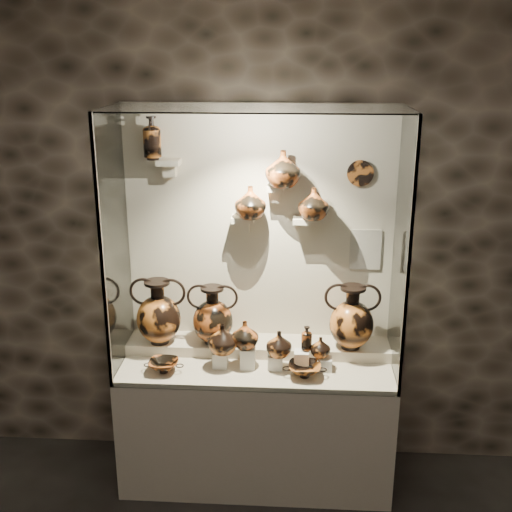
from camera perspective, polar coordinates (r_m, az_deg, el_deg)
The scene contains 36 objects.
wall_back at distance 4.08m, azimuth 0.33°, elevation 2.22°, with size 5.00×0.02×3.20m, color black.
plinth at distance 4.29m, azimuth 0.04°, elevation -14.62°, with size 1.70×0.60×0.80m, color beige.
front_tier at distance 4.08m, azimuth 0.04°, elevation -9.71°, with size 1.68×0.58×0.03m, color #B9A98F.
rear_tier at distance 4.21m, azimuth 0.19°, elevation -8.18°, with size 1.70×0.25×0.10m, color #B9A98F.
back_panel at distance 4.07m, azimuth 0.32°, elevation 2.20°, with size 1.70×0.03×1.60m, color beige.
glass_front at distance 3.49m, azimuth -0.27°, elevation -0.56°, with size 1.70×0.01×1.60m, color white.
glass_left at distance 3.92m, azimuth -12.41°, elevation 1.10°, with size 0.01×0.60×1.60m, color white.
glass_right at distance 3.81m, azimuth 12.83°, elevation 0.62°, with size 0.01×0.60×1.60m, color white.
glass_top at distance 3.62m, azimuth 0.04°, elevation 13.02°, with size 1.70×0.60×0.01m, color white.
frame_post_left at distance 3.65m, azimuth -13.54°, elevation -0.24°, with size 0.02×0.02×1.60m, color gray.
frame_post_right at distance 3.54m, azimuth 13.42°, elevation -0.80°, with size 0.02×0.02×1.60m, color gray.
pedestal_a at distance 4.02m, azimuth -3.18°, elevation -9.12°, with size 0.09×0.09×0.10m, color silver.
pedestal_b at distance 4.00m, azimuth -0.73°, elevation -9.01°, with size 0.09×0.09×0.13m, color silver.
pedestal_c at distance 4.00m, azimuth 1.73°, elevation -9.34°, with size 0.09×0.09×0.09m, color silver.
pedestal_d at distance 3.99m, azimuth 4.06°, elevation -9.19°, with size 0.09×0.09×0.12m, color silver.
pedestal_e at distance 4.00m, azimuth 6.08°, elevation -9.48°, with size 0.09×0.09×0.08m, color silver.
bracket_ul at distance 3.97m, azimuth -7.76°, elevation 8.28°, with size 0.14×0.12×0.04m, color beige.
bracket_ca at distance 3.98m, azimuth -1.18°, elevation 3.31°, with size 0.14×0.12×0.04m, color beige.
bracket_cb at distance 3.92m, azimuth 1.73°, elevation 6.09°, with size 0.10×0.12×0.04m, color beige.
bracket_cc at distance 3.97m, azimuth 4.31°, elevation 3.21°, with size 0.14×0.12×0.04m, color beige.
amphora_left at distance 4.14m, azimuth -8.66°, elevation -4.91°, with size 0.34×0.34×0.43m, color #B46022, non-canonical shape.
amphora_mid at distance 4.10m, azimuth -3.87°, elevation -5.24°, with size 0.31×0.31×0.39m, color #94451A, non-canonical shape.
amphora_right at distance 4.07m, azimuth 8.51°, elevation -5.39°, with size 0.33×0.33×0.42m, color #B46022, non-canonical shape.
jug_a at distance 3.94m, azimuth -2.98°, elevation -7.35°, with size 0.18×0.18×0.19m, color #B46022.
jug_b at distance 3.94m, azimuth -0.99°, elevation -6.99°, with size 0.17×0.17×0.17m, color #94451A.
jug_c at distance 3.93m, azimuth 2.06°, elevation -7.81°, with size 0.16×0.16×0.16m, color #B46022.
jug_e at distance 3.97m, azimuth 5.74°, elevation -8.05°, with size 0.12×0.12×0.13m, color #B46022.
lekythos_small at distance 3.94m, azimuth 4.53°, elevation -7.18°, with size 0.08×0.08×0.18m, color #94451A, non-canonical shape.
kylix_left at distance 3.99m, azimuth -8.20°, elevation -9.57°, with size 0.23×0.20×0.09m, color #94451A, non-canonical shape.
kylix_right at distance 3.91m, azimuth 4.35°, elevation -9.98°, with size 0.25×0.21×0.10m, color #B46022, non-canonical shape.
lekythos_tall at distance 3.94m, azimuth -9.23°, elevation 10.55°, with size 0.12×0.12×0.29m, color #B46022, non-canonical shape.
ovoid_vase_a at distance 3.90m, azimuth -0.51°, elevation 4.80°, with size 0.19×0.19×0.20m, color #94451A.
ovoid_vase_b at distance 3.84m, azimuth 2.42°, elevation 7.76°, with size 0.21×0.21×0.22m, color #94451A.
ovoid_vase_c at distance 3.90m, azimuth 5.16°, elevation 4.66°, with size 0.19×0.19×0.19m, color #94451A.
wall_plate at distance 3.97m, azimuth 9.25°, elevation 7.27°, with size 0.16×0.16×0.02m, color #9C531E.
info_placard at distance 4.10m, azimuth 9.70°, elevation 0.56°, with size 0.20×0.01×0.26m, color beige.
Camera 1 is at (0.23, -1.41, 2.72)m, focal length 45.00 mm.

